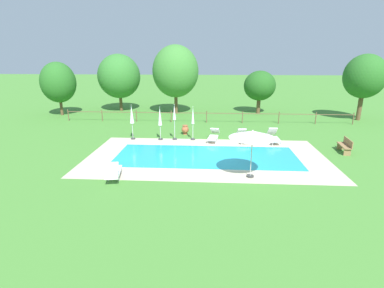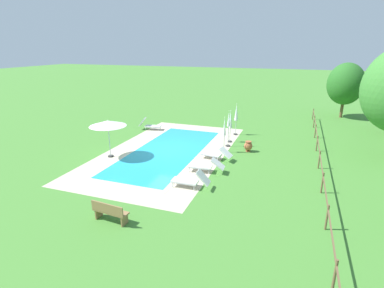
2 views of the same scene
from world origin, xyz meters
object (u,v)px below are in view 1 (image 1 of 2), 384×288
at_px(sun_lounger_north_near_steps, 274,137).
at_px(patio_umbrella_closed_row_centre, 132,116).
at_px(wooden_bench_lawn_side, 345,145).
at_px(tree_far_west, 176,71).
at_px(sun_lounger_north_far, 214,136).
at_px(tree_east_mid, 119,76).
at_px(sun_lounger_north_mid, 114,171).
at_px(tree_far_east, 58,82).
at_px(terracotta_urn_near_fence, 185,129).
at_px(tree_centre, 365,77).
at_px(patio_umbrella_closed_row_mid_east, 174,117).
at_px(patio_umbrella_open_foreground, 253,135).
at_px(patio_umbrella_closed_row_mid_west, 160,119).
at_px(sun_lounger_north_end, 243,136).
at_px(patio_umbrella_closed_row_west, 193,119).
at_px(tree_west_mid, 260,86).

relative_size(sun_lounger_north_near_steps, patio_umbrella_closed_row_centre, 0.77).
distance_m(wooden_bench_lawn_side, tree_far_west, 17.50).
relative_size(sun_lounger_north_far, tree_east_mid, 0.35).
relative_size(sun_lounger_north_far, tree_far_west, 0.30).
distance_m(sun_lounger_north_mid, tree_far_east, 18.89).
height_order(terracotta_urn_near_fence, tree_centre, tree_centre).
relative_size(patio_umbrella_closed_row_mid_east, wooden_bench_lawn_side, 1.65).
relative_size(patio_umbrella_open_foreground, tree_centre, 0.40).
relative_size(patio_umbrella_closed_row_mid_west, tree_centre, 0.40).
xyz_separation_m(sun_lounger_north_mid, wooden_bench_lawn_side, (12.92, 4.88, 0.07)).
bearing_deg(sun_lounger_north_near_steps, tree_centre, 40.74).
distance_m(patio_umbrella_closed_row_mid_east, tree_far_east, 15.12).
bearing_deg(tree_far_east, wooden_bench_lawn_side, -24.59).
distance_m(sun_lounger_north_far, tree_far_east, 17.70).
xyz_separation_m(sun_lounger_north_near_steps, sun_lounger_north_end, (-2.09, 0.13, -0.02)).
relative_size(patio_umbrella_open_foreground, patio_umbrella_closed_row_mid_east, 0.94).
height_order(sun_lounger_north_end, patio_umbrella_closed_row_west, patio_umbrella_closed_row_west).
relative_size(sun_lounger_north_end, tree_centre, 0.35).
distance_m(patio_umbrella_closed_row_west, patio_umbrella_closed_row_centre, 4.30).
relative_size(patio_umbrella_open_foreground, terracotta_urn_near_fence, 3.37).
relative_size(patio_umbrella_closed_row_mid_west, tree_west_mid, 0.55).
xyz_separation_m(patio_umbrella_closed_row_west, patio_umbrella_closed_row_mid_west, (-2.30, -0.12, 0.05)).
relative_size(patio_umbrella_closed_row_centre, tree_west_mid, 0.57).
bearing_deg(patio_umbrella_closed_row_mid_east, patio_umbrella_open_foreground, -55.27).
bearing_deg(patio_umbrella_open_foreground, tree_centre, 50.59).
distance_m(tree_far_west, tree_west_mid, 8.68).
xyz_separation_m(sun_lounger_north_near_steps, tree_far_west, (-7.95, 10.34, 3.85)).
xyz_separation_m(sun_lounger_north_end, patio_umbrella_closed_row_west, (-3.51, 0.19, 1.11)).
height_order(patio_umbrella_open_foreground, tree_far_west, tree_far_west).
distance_m(sun_lounger_north_far, tree_east_mid, 15.52).
relative_size(sun_lounger_north_mid, tree_east_mid, 0.32).
xyz_separation_m(sun_lounger_north_end, patio_umbrella_closed_row_centre, (-7.80, 0.09, 1.29)).
relative_size(patio_umbrella_closed_row_mid_west, tree_far_east, 0.45).
bearing_deg(patio_umbrella_closed_row_centre, tree_centre, 22.13).
xyz_separation_m(wooden_bench_lawn_side, tree_centre, (5.40, 9.99, 3.50)).
bearing_deg(sun_lounger_north_end, tree_far_west, 119.84).
xyz_separation_m(patio_umbrella_closed_row_mid_west, tree_west_mid, (8.48, 10.84, 1.27)).
distance_m(patio_umbrella_closed_row_mid_west, wooden_bench_lawn_side, 12.07).
bearing_deg(wooden_bench_lawn_side, tree_far_west, 134.02).
bearing_deg(patio_umbrella_closed_row_mid_west, sun_lounger_north_end, -0.75).
bearing_deg(tree_east_mid, tree_far_west, -11.18).
bearing_deg(patio_umbrella_closed_row_west, sun_lounger_north_near_steps, -3.31).
bearing_deg(wooden_bench_lawn_side, patio_umbrella_closed_row_mid_west, 169.66).
xyz_separation_m(sun_lounger_north_mid, patio_umbrella_closed_row_mid_east, (2.10, 7.13, 1.25)).
bearing_deg(tree_far_east, patio_umbrella_closed_row_centre, -41.87).
bearing_deg(patio_umbrella_open_foreground, tree_far_east, 138.71).
bearing_deg(tree_far_east, patio_umbrella_closed_row_mid_east, -33.99).
distance_m(sun_lounger_north_near_steps, terracotta_urn_near_fence, 6.53).
bearing_deg(patio_umbrella_closed_row_west, patio_umbrella_closed_row_mid_east, -178.88).
bearing_deg(sun_lounger_north_near_steps, patio_umbrella_open_foreground, -110.95).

